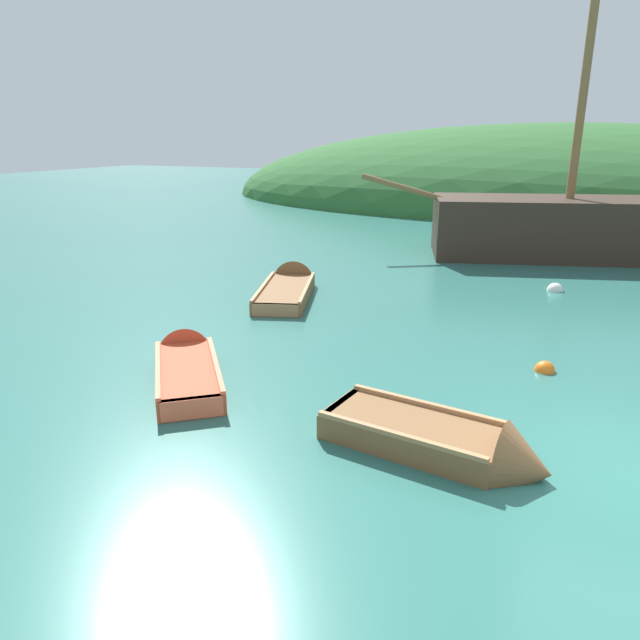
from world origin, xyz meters
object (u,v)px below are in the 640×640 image
Objects in this scene: rowboat_outer_right at (289,289)px; rowboat_center at (447,446)px; buoy_orange at (544,371)px; rowboat_portside at (187,368)px; buoy_white at (555,291)px.

rowboat_center is at bearing -157.75° from rowboat_outer_right.
rowboat_center is 3.76m from buoy_orange.
rowboat_portside reaches higher than buoy_white.
buoy_white is at bearing 90.89° from buoy_orange.
buoy_white is (0.93, 9.83, -0.12)m from rowboat_center.
rowboat_center is 9.87m from buoy_white.
rowboat_center is 8.61× the size of buoy_orange.
rowboat_center is 8.82m from rowboat_outer_right.
rowboat_outer_right is at bearing -30.21° from rowboat_portside.
buoy_orange is at bearing -103.60° from rowboat_portside.
buoy_white is (6.66, 3.11, -0.10)m from rowboat_outer_right.
rowboat_portside is at bearing 178.03° from rowboat_center.
buoy_white is at bearing 92.73° from rowboat_center.
rowboat_center reaches higher than buoy_white.
rowboat_outer_right is 11.05× the size of buoy_orange.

